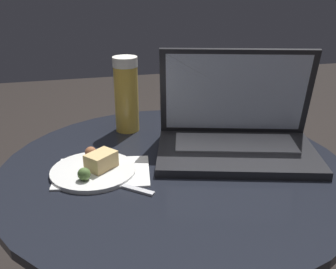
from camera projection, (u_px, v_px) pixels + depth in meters
table at (174, 214)px, 0.89m from camera, size 0.75×0.75×0.54m
napkin at (103, 172)px, 0.82m from camera, size 0.21×0.16×0.00m
laptop at (236, 132)px, 0.90m from camera, size 0.40×0.31×0.23m
beer_glass at (126, 94)px, 1.00m from camera, size 0.06×0.06×0.19m
snack_plate at (95, 168)px, 0.81m from camera, size 0.18×0.18×0.04m
fork at (103, 180)px, 0.78m from camera, size 0.16×0.15×0.00m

